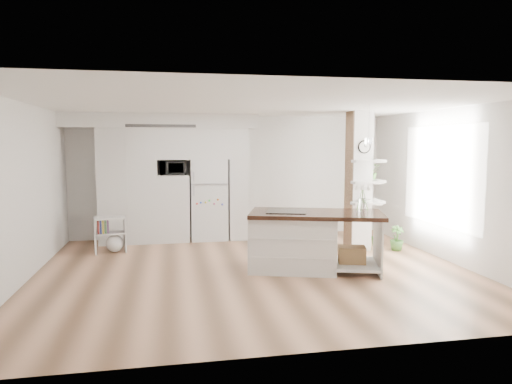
% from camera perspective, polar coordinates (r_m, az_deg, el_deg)
% --- Properties ---
extents(floor, '(7.00, 6.00, 0.01)m').
position_cam_1_polar(floor, '(7.59, -0.18, -9.84)').
color(floor, tan).
rests_on(floor, ground).
extents(room, '(7.04, 6.04, 2.72)m').
position_cam_1_polar(room, '(7.30, -0.18, 4.31)').
color(room, white).
rests_on(room, ground).
extents(cabinet_wall, '(4.00, 0.71, 2.70)m').
position_cam_1_polar(cabinet_wall, '(9.87, -11.33, 2.60)').
color(cabinet_wall, silver).
rests_on(cabinet_wall, floor).
extents(refrigerator, '(0.78, 0.69, 1.75)m').
position_cam_1_polar(refrigerator, '(9.97, -5.94, -0.92)').
color(refrigerator, white).
rests_on(refrigerator, floor).
extents(column, '(0.69, 0.90, 2.70)m').
position_cam_1_polar(column, '(9.12, 13.37, 1.31)').
color(column, silver).
rests_on(column, floor).
extents(window, '(0.00, 2.40, 2.40)m').
position_cam_1_polar(window, '(8.90, 22.07, 1.88)').
color(window, white).
rests_on(window, room).
extents(pendant_light, '(0.12, 0.12, 0.10)m').
position_cam_1_polar(pendant_light, '(7.92, 11.87, 6.23)').
color(pendant_light, white).
rests_on(pendant_light, room).
extents(kitchen_island, '(2.35, 1.60, 1.54)m').
position_cam_1_polar(kitchen_island, '(7.60, 5.58, -5.94)').
color(kitchen_island, silver).
rests_on(kitchen_island, floor).
extents(bookshelf, '(0.63, 0.43, 0.68)m').
position_cam_1_polar(bookshelf, '(9.22, -17.58, -5.36)').
color(bookshelf, silver).
rests_on(bookshelf, floor).
extents(floor_plant_a, '(0.30, 0.27, 0.44)m').
position_cam_1_polar(floor_plant_a, '(9.64, 14.88, -5.27)').
color(floor_plant_a, '#447E32').
rests_on(floor_plant_a, floor).
extents(floor_plant_b, '(0.28, 0.28, 0.48)m').
position_cam_1_polar(floor_plant_b, '(9.37, 17.19, -5.54)').
color(floor_plant_b, '#447E32').
rests_on(floor_plant_b, floor).
extents(microwave, '(0.54, 0.37, 0.30)m').
position_cam_1_polar(microwave, '(9.82, -10.32, 2.98)').
color(microwave, '#2D2D2D').
rests_on(microwave, cabinet_wall).
extents(shelf_plant, '(0.27, 0.23, 0.30)m').
position_cam_1_polar(shelf_plant, '(9.37, 14.38, 2.47)').
color(shelf_plant, '#447E32').
rests_on(shelf_plant, column).
extents(decor_bowl, '(0.22, 0.22, 0.05)m').
position_cam_1_polar(decor_bowl, '(8.92, 13.45, -1.06)').
color(decor_bowl, white).
rests_on(decor_bowl, column).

